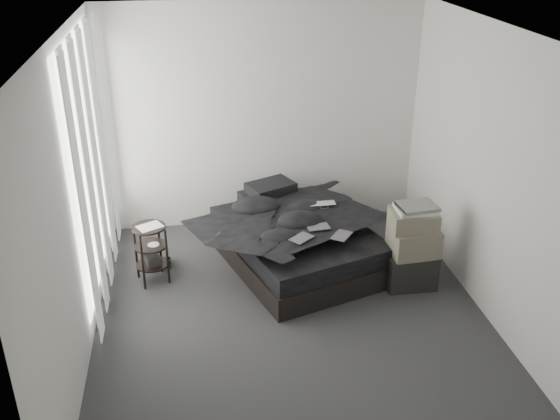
{
  "coord_description": "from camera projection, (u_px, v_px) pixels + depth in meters",
  "views": [
    {
      "loc": [
        -0.83,
        -4.71,
        3.44
      ],
      "look_at": [
        0.0,
        0.8,
        0.75
      ],
      "focal_mm": 40.0,
      "sensor_mm": 36.0,
      "label": 1
    }
  ],
  "objects": [
    {
      "name": "art_book_snake",
      "position": [
        417.0,
        206.0,
        5.97
      ],
      "size": [
        0.39,
        0.32,
        0.03
      ],
      "primitive_type": "cube",
      "rotation": [
        0.0,
        0.0,
        0.1
      ],
      "color": "silver",
      "rests_on": "art_book_white"
    },
    {
      "name": "art_book_white",
      "position": [
        415.0,
        209.0,
        5.99
      ],
      "size": [
        0.37,
        0.3,
        0.04
      ],
      "primitive_type": "cube",
      "rotation": [
        0.0,
        0.0,
        -0.01
      ],
      "color": "silver",
      "rests_on": "box_upper"
    },
    {
      "name": "papers",
      "position": [
        150.0,
        227.0,
        6.15
      ],
      "size": [
        0.29,
        0.27,
        0.01
      ],
      "primitive_type": "cube",
      "rotation": [
        0.0,
        0.0,
        0.49
      ],
      "color": "white",
      "rests_on": "side_stand"
    },
    {
      "name": "pillow_upper",
      "position": [
        271.0,
        188.0,
        7.02
      ],
      "size": [
        0.6,
        0.52,
        0.11
      ],
      "primitive_type": "cube",
      "rotation": [
        0.0,
        0.0,
        0.42
      ],
      "color": "black",
      "rests_on": "pillow_lower"
    },
    {
      "name": "floor_books",
      "position": [
        163.0,
        259.0,
        6.67
      ],
      "size": [
        0.15,
        0.2,
        0.14
      ],
      "primitive_type": "cube",
      "rotation": [
        0.0,
        0.0,
        0.08
      ],
      "color": "black",
      "rests_on": "floor"
    },
    {
      "name": "wall_back",
      "position": [
        263.0,
        118.0,
        7.11
      ],
      "size": [
        3.6,
        0.01,
        2.6
      ],
      "primitive_type": "cube",
      "color": "silver",
      "rests_on": "ground"
    },
    {
      "name": "box_mid",
      "position": [
        414.0,
        241.0,
        6.13
      ],
      "size": [
        0.48,
        0.39,
        0.28
      ],
      "primitive_type": "cube",
      "rotation": [
        0.0,
        0.0,
        0.06
      ],
      "color": "#6C6755",
      "rests_on": "box_lower"
    },
    {
      "name": "bed",
      "position": [
        297.0,
        252.0,
        6.69
      ],
      "size": [
        1.85,
        2.12,
        0.24
      ],
      "primitive_type": "cube",
      "rotation": [
        0.0,
        0.0,
        0.32
      ],
      "color": "black",
      "rests_on": "floor"
    },
    {
      "name": "laptop",
      "position": [
        323.0,
        200.0,
        6.62
      ],
      "size": [
        0.29,
        0.19,
        0.02
      ],
      "primitive_type": "imported",
      "rotation": [
        0.0,
        0.0,
        0.01
      ],
      "color": "silver",
      "rests_on": "duvet"
    },
    {
      "name": "side_stand",
      "position": [
        151.0,
        254.0,
        6.29
      ],
      "size": [
        0.42,
        0.42,
        0.61
      ],
      "primitive_type": "cylinder",
      "rotation": [
        0.0,
        0.0,
        0.32
      ],
      "color": "black",
      "rests_on": "floor"
    },
    {
      "name": "comic_b",
      "position": [
        318.0,
        221.0,
        6.19
      ],
      "size": [
        0.24,
        0.17,
        0.01
      ],
      "primitive_type": "cube",
      "rotation": [
        0.0,
        0.0,
        0.11
      ],
      "color": "black",
      "rests_on": "duvet"
    },
    {
      "name": "ceiling",
      "position": [
        296.0,
        34.0,
        4.67
      ],
      "size": [
        3.6,
        4.2,
        0.01
      ],
      "primitive_type": "cube",
      "color": "white",
      "rests_on": "ground"
    },
    {
      "name": "comic_c",
      "position": [
        342.0,
        229.0,
        6.03
      ],
      "size": [
        0.25,
        0.27,
        0.01
      ],
      "primitive_type": "cube",
      "rotation": [
        0.0,
        0.0,
        0.93
      ],
      "color": "black",
      "rests_on": "duvet"
    },
    {
      "name": "window_left",
      "position": [
        89.0,
        160.0,
        5.78
      ],
      "size": [
        0.02,
        2.0,
        2.3
      ],
      "primitive_type": "cube",
      "color": "white",
      "rests_on": "wall_left"
    },
    {
      "name": "wall_front",
      "position": [
        360.0,
        349.0,
        3.37
      ],
      "size": [
        3.6,
        0.01,
        2.6
      ],
      "primitive_type": "cube",
      "color": "silver",
      "rests_on": "ground"
    },
    {
      "name": "floor",
      "position": [
        293.0,
        319.0,
        5.8
      ],
      "size": [
        3.6,
        4.2,
        0.01
      ],
      "primitive_type": "cube",
      "color": "#323234",
      "rests_on": "ground"
    },
    {
      "name": "pillow_lower",
      "position": [
        265.0,
        198.0,
        7.06
      ],
      "size": [
        0.63,
        0.52,
        0.12
      ],
      "primitive_type": "cube",
      "rotation": [
        0.0,
        0.0,
        0.32
      ],
      "color": "black",
      "rests_on": "mattress"
    },
    {
      "name": "wall_left",
      "position": [
        73.0,
        206.0,
        4.99
      ],
      "size": [
        0.01,
        4.2,
        2.6
      ],
      "primitive_type": "cube",
      "color": "silver",
      "rests_on": "ground"
    },
    {
      "name": "comic_a",
      "position": [
        302.0,
        232.0,
        5.99
      ],
      "size": [
        0.27,
        0.26,
        0.01
      ],
      "primitive_type": "cube",
      "rotation": [
        0.0,
        0.0,
        0.7
      ],
      "color": "black",
      "rests_on": "duvet"
    },
    {
      "name": "box_lower",
      "position": [
        409.0,
        268.0,
        6.28
      ],
      "size": [
        0.49,
        0.39,
        0.36
      ],
      "primitive_type": "cube",
      "rotation": [
        0.0,
        0.0,
        -0.01
      ],
      "color": "black",
      "rests_on": "floor"
    },
    {
      "name": "mattress",
      "position": [
        297.0,
        235.0,
        6.59
      ],
      "size": [
        1.78,
        2.06,
        0.19
      ],
      "primitive_type": "cube",
      "rotation": [
        0.0,
        0.0,
        0.32
      ],
      "color": "black",
      "rests_on": "bed"
    },
    {
      "name": "curtain_left",
      "position": [
        95.0,
        166.0,
        5.81
      ],
      "size": [
        0.06,
        2.12,
        2.48
      ],
      "primitive_type": "cube",
      "color": "white",
      "rests_on": "wall_left"
    },
    {
      "name": "box_upper",
      "position": [
        413.0,
        220.0,
        6.04
      ],
      "size": [
        0.45,
        0.38,
        0.19
      ],
      "primitive_type": "cube",
      "rotation": [
        0.0,
        0.0,
        -0.06
      ],
      "color": "#6C6755",
      "rests_on": "box_mid"
    },
    {
      "name": "wall_right",
      "position": [
        496.0,
        180.0,
        5.48
      ],
      "size": [
        0.01,
        4.2,
        2.6
      ],
      "primitive_type": "cube",
      "color": "silver",
      "rests_on": "ground"
    },
    {
      "name": "duvet",
      "position": [
        300.0,
        219.0,
        6.47
      ],
      "size": [
        1.73,
        1.87,
        0.21
      ],
      "primitive_type": "imported",
      "rotation": [
        0.0,
        0.0,
        0.32
      ],
      "color": "black",
      "rests_on": "mattress"
    }
  ]
}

